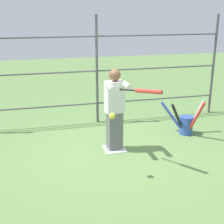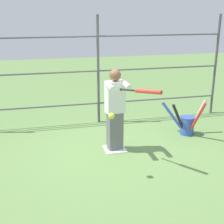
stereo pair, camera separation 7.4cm
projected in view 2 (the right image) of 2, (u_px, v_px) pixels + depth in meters
ground_plane at (115, 149)px, 6.01m from camera, size 24.00×24.00×0.00m
home_plate at (115, 149)px, 6.01m from camera, size 0.40×0.40×0.02m
fence_backstop at (98, 71)px, 7.10m from camera, size 6.00×0.06×2.47m
batter at (115, 108)px, 5.73m from camera, size 0.40×0.57×1.56m
baseball_bat_swinging at (145, 91)px, 4.89m from camera, size 0.50×0.72×0.15m
softball_in_flight at (111, 116)px, 4.69m from camera, size 0.10×0.10×0.10m
bat_bucket at (187, 123)px, 6.66m from camera, size 0.92×0.81×0.83m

